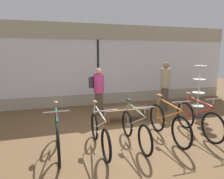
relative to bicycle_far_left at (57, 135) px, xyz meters
name	(u,v)px	position (x,y,z in m)	size (l,w,h in m)	color
ground_plane	(128,136)	(1.74, 0.40, -0.40)	(24.00, 24.00, 0.00)	brown
shop_back_wall	(98,64)	(1.74, 3.78, 1.24)	(12.00, 0.08, 3.20)	#B2A893
bicycle_far_left	(57,135)	(0.00, 0.00, 0.00)	(0.46, 1.76, 1.05)	black
bicycle_left	(99,133)	(0.88, -0.07, -0.03)	(0.46, 1.73, 1.01)	black
bicycle_center	(135,129)	(1.70, -0.09, -0.03)	(0.46, 1.68, 1.01)	black
bicycle_right	(168,123)	(2.59, -0.03, 0.00)	(0.46, 1.80, 1.05)	black
bicycle_far_right	(198,120)	(3.46, -0.03, 0.00)	(0.46, 1.76, 1.05)	black
accessory_rack	(198,95)	(4.54, 1.28, 0.32)	(0.48, 0.48, 1.77)	#333333
display_bench	(127,110)	(2.11, 1.48, -0.06)	(1.40, 0.44, 0.41)	brown
customer_near_rack	(98,90)	(1.40, 2.30, 0.46)	(0.56, 0.51, 1.60)	brown
customer_by_window	(165,86)	(3.82, 2.15, 0.53)	(0.45, 0.45, 1.76)	brown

